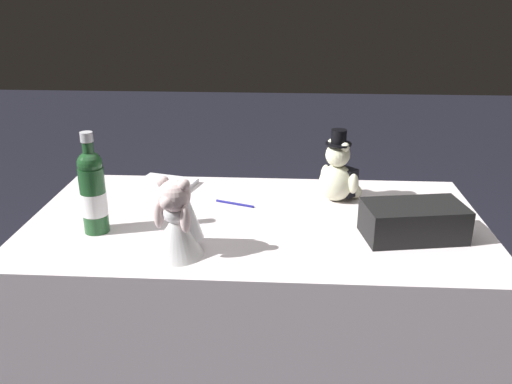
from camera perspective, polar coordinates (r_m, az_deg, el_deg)
name	(u,v)px	position (r m, az deg, el deg)	size (l,w,h in m)	color
reception_table	(256,311)	(2.04, 0.00, -12.39)	(1.54, 0.82, 0.74)	white
teddy_bear_groom	(339,175)	(2.01, 8.68, 1.81)	(0.16, 0.16, 0.27)	beige
teddy_bear_bride	(178,220)	(1.61, -8.19, -2.90)	(0.17, 0.21, 0.24)	white
champagne_bottle	(93,191)	(1.79, -16.78, 0.12)	(0.08, 0.08, 0.33)	#204F27
signing_pen	(236,204)	(1.97, -2.10, -1.25)	(0.15, 0.06, 0.01)	navy
gift_case_black	(414,221)	(1.78, 16.23, -2.95)	(0.33, 0.22, 0.11)	black
guestbook	(159,189)	(2.13, -10.18, 0.35)	(0.22, 0.26, 0.02)	white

